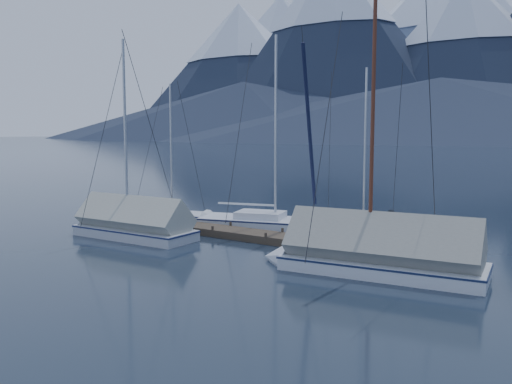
{
  "coord_description": "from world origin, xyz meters",
  "views": [
    {
      "loc": [
        13.92,
        -18.23,
        4.93
      ],
      "look_at": [
        0.0,
        2.0,
        2.2
      ],
      "focal_mm": 38.0,
      "sensor_mm": 36.0,
      "label": 1
    }
  ],
  "objects_px": {
    "person": "(392,229)",
    "sailboat_covered_far": "(126,226)",
    "sailboat_open_left": "(179,217)",
    "sailboat_open_mid": "(286,226)",
    "sailboat_open_right": "(373,239)",
    "sailboat_covered_near": "(365,257)"
  },
  "relations": [
    {
      "from": "sailboat_covered_far",
      "to": "sailboat_open_mid",
      "type": "bearing_deg",
      "value": 48.3
    },
    {
      "from": "sailboat_covered_near",
      "to": "person",
      "type": "relative_size",
      "value": 6.75
    },
    {
      "from": "sailboat_open_mid",
      "to": "sailboat_open_left",
      "type": "bearing_deg",
      "value": -173.73
    },
    {
      "from": "sailboat_open_right",
      "to": "sailboat_covered_far",
      "type": "distance_m",
      "value": 11.51
    },
    {
      "from": "sailboat_covered_far",
      "to": "person",
      "type": "bearing_deg",
      "value": 14.46
    },
    {
      "from": "sailboat_covered_near",
      "to": "sailboat_open_mid",
      "type": "bearing_deg",
      "value": 140.15
    },
    {
      "from": "sailboat_covered_near",
      "to": "person",
      "type": "bearing_deg",
      "value": 90.47
    },
    {
      "from": "sailboat_open_left",
      "to": "sailboat_open_mid",
      "type": "xyz_separation_m",
      "value": [
        6.65,
        0.73,
        0.04
      ]
    },
    {
      "from": "sailboat_open_left",
      "to": "sailboat_covered_near",
      "type": "xyz_separation_m",
      "value": [
        13.29,
        -4.81,
        0.38
      ]
    },
    {
      "from": "sailboat_open_left",
      "to": "sailboat_open_right",
      "type": "bearing_deg",
      "value": 0.88
    },
    {
      "from": "sailboat_open_mid",
      "to": "sailboat_covered_far",
      "type": "relative_size",
      "value": 1.06
    },
    {
      "from": "person",
      "to": "sailboat_open_left",
      "type": "bearing_deg",
      "value": 65.27
    },
    {
      "from": "person",
      "to": "sailboat_covered_far",
      "type": "bearing_deg",
      "value": 88.8
    },
    {
      "from": "sailboat_open_mid",
      "to": "person",
      "type": "xyz_separation_m",
      "value": [
        6.62,
        -2.85,
        0.93
      ]
    },
    {
      "from": "sailboat_open_mid",
      "to": "sailboat_open_right",
      "type": "distance_m",
      "value": 4.95
    },
    {
      "from": "person",
      "to": "sailboat_covered_near",
      "type": "bearing_deg",
      "value": 164.81
    },
    {
      "from": "sailboat_open_left",
      "to": "sailboat_covered_near",
      "type": "distance_m",
      "value": 14.14
    },
    {
      "from": "sailboat_open_mid",
      "to": "sailboat_covered_far",
      "type": "distance_m",
      "value": 7.92
    },
    {
      "from": "sailboat_open_left",
      "to": "sailboat_open_right",
      "type": "height_order",
      "value": "sailboat_open_right"
    },
    {
      "from": "sailboat_open_left",
      "to": "sailboat_covered_far",
      "type": "relative_size",
      "value": 0.83
    },
    {
      "from": "sailboat_open_right",
      "to": "sailboat_covered_near",
      "type": "relative_size",
      "value": 0.81
    },
    {
      "from": "sailboat_open_mid",
      "to": "person",
      "type": "distance_m",
      "value": 7.26
    }
  ]
}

